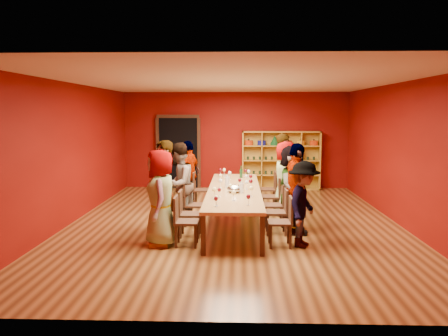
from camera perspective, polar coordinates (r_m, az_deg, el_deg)
The scene contains 47 objects.
room_shell at distance 9.23m, azimuth 1.35°, elevation 1.87°, with size 7.10×9.10×3.04m.
tasting_table at distance 9.34m, azimuth 1.34°, elevation -3.03°, with size 1.10×4.50×0.75m.
doorway at distance 13.81m, azimuth -5.95°, elevation 2.05°, with size 1.40×0.17×2.30m.
shelving_unit at distance 13.64m, azimuth 7.42°, elevation 1.37°, with size 2.40×0.40×1.80m.
chair_person_left_0 at distance 7.85m, azimuth -5.49°, elevation -6.56°, with size 0.42×0.42×0.89m.
person_left_0 at distance 7.83m, azimuth -8.29°, elevation -3.90°, with size 0.84×0.46×1.72m, color silver.
chair_person_left_1 at distance 8.43m, azimuth -4.97°, elevation -5.60°, with size 0.42×0.42×0.89m.
person_left_1 at distance 8.41m, azimuth -7.92°, elevation -2.70°, with size 0.67×0.49×1.85m, color #5C7FBE.
chair_person_left_2 at distance 9.23m, azimuth -4.36°, elevation -4.46°, with size 0.42×0.42×0.89m.
person_left_2 at distance 9.19m, azimuth -6.02°, elevation -2.13°, with size 0.85×0.47×1.75m, color #4B4A4F.
chair_person_left_4 at distance 11.00m, azimuth -3.32°, elevation -2.55°, with size 0.42×0.42×0.89m.
person_left_4 at distance 10.97m, azimuth -4.63°, elevation -0.79°, with size 0.98×0.45×1.67m, color silver.
chair_person_right_0 at distance 7.85m, azimuth 7.91°, elevation -6.60°, with size 0.42×0.42×0.89m.
person_right_0 at distance 7.83m, azimuth 10.35°, elevation -4.67°, with size 0.99×0.41×1.53m, color #151A3A.
chair_person_right_1 at distance 8.61m, azimuth 7.36°, elevation -5.35°, with size 0.42×0.42×0.89m.
person_right_1 at distance 8.57m, azimuth 9.44°, elevation -2.73°, with size 1.05×0.48×1.79m, color #D28D8F.
chair_person_right_2 at distance 9.25m, azimuth 6.99°, elevation -4.47°, with size 0.42×0.42×0.89m.
person_right_2 at distance 9.21m, azimuth 8.74°, elevation -2.33°, with size 1.57×0.45×1.69m, color #46464B.
chair_person_right_3 at distance 10.17m, azimuth 6.53°, elevation -3.40°, with size 0.42×0.42×0.89m.
person_right_3 at distance 10.13m, azimuth 7.98°, elevation -1.39°, with size 0.84×0.46×1.71m, color pink.
chair_person_right_4 at distance 11.15m, azimuth 6.12°, elevation -2.45°, with size 0.42×0.42×0.89m.
person_right_4 at distance 11.11m, azimuth 7.92°, elevation -0.29°, with size 0.67×0.49×1.84m, color silver.
wine_glass_0 at distance 8.84m, azimuth 0.86°, elevation -2.40°, with size 0.07×0.07×0.18m.
wine_glass_1 at distance 9.38m, azimuth -0.45°, elevation -1.76°, with size 0.08×0.08×0.20m.
wine_glass_2 at distance 8.48m, azimuth 3.55°, elevation -2.73°, with size 0.08×0.08×0.21m.
wine_glass_3 at distance 10.19m, azimuth -0.46°, elevation -1.07°, with size 0.08×0.08×0.20m.
wine_glass_4 at distance 11.00m, azimuth 3.25°, elevation -0.49°, with size 0.08×0.08×0.19m.
wine_glass_5 at distance 10.21m, azimuth 2.92°, elevation -1.14°, with size 0.07×0.07×0.18m.
wine_glass_6 at distance 9.25m, azimuth 2.97°, elevation -1.94°, with size 0.08×0.08×0.19m.
wine_glass_7 at distance 10.11m, azimuth 3.50°, elevation -1.15°, with size 0.08×0.08×0.20m.
wine_glass_8 at distance 11.08m, azimuth -0.47°, elevation -0.34°, with size 0.08×0.08×0.21m.
wine_glass_9 at distance 7.55m, azimuth -1.07°, elevation -4.09°, with size 0.07×0.07×0.18m.
wine_glass_10 at distance 11.21m, azimuth 0.02°, elevation -0.29°, with size 0.08×0.08×0.20m.
wine_glass_11 at distance 7.60m, azimuth -0.97°, elevation -3.98°, with size 0.07×0.07×0.19m.
wine_glass_12 at distance 10.61m, azimuth 0.74°, elevation -0.70°, with size 0.08×0.08×0.21m.
wine_glass_13 at distance 8.42m, azimuth -0.62°, elevation -2.92°, with size 0.07×0.07×0.18m.
wine_glass_14 at distance 7.67m, azimuth 3.20°, elevation -3.84°, with size 0.08×0.08×0.20m.
wine_glass_15 at distance 9.56m, azimuth 2.06°, elevation -1.65°, with size 0.08×0.08×0.19m.
wine_glass_16 at distance 11.15m, azimuth 2.81°, elevation -0.40°, with size 0.07×0.07×0.18m.
wine_glass_17 at distance 8.27m, azimuth -1.27°, elevation -2.90°, with size 0.09×0.09×0.22m.
wine_glass_18 at distance 10.32m, azimuth -0.50°, elevation -0.98°, with size 0.08×0.08×0.19m.
wine_glass_19 at distance 9.33m, azimuth 3.52°, elevation -1.80°, with size 0.08×0.08×0.21m.
wine_glass_20 at distance 8.04m, azimuth 1.27°, elevation -3.29°, with size 0.08×0.08×0.20m.
spittoon_bowl at distance 8.90m, azimuth 1.38°, elevation -2.74°, with size 0.31×0.31×0.17m, color #B7B9BF.
carafe_a at distance 9.52m, azimuth 0.41°, elevation -1.82°, with size 0.10×0.10×0.26m.
carafe_b at distance 8.83m, azimuth 2.31°, elevation -2.63°, with size 0.10×0.10×0.23m.
wine_bottle at distance 10.91m, azimuth 2.24°, elevation -0.66°, with size 0.10×0.10×0.30m.
Camera 1 is at (0.09, -9.19, 2.37)m, focal length 35.00 mm.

